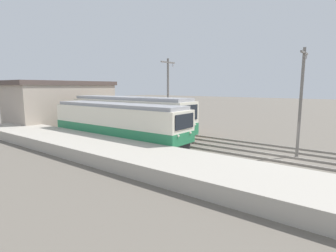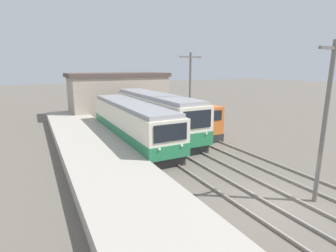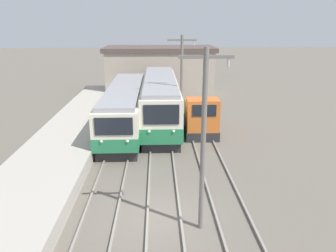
% 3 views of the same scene
% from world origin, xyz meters
% --- Properties ---
extents(ground_plane, '(200.00, 200.00, 0.00)m').
position_xyz_m(ground_plane, '(0.00, 0.00, 0.00)').
color(ground_plane, '#665E54').
extents(platform_left, '(4.50, 54.00, 0.85)m').
position_xyz_m(platform_left, '(-6.25, 0.00, 0.42)').
color(platform_left, '#ADA599').
rests_on(platform_left, ground).
extents(track_left, '(1.54, 60.00, 0.14)m').
position_xyz_m(track_left, '(-2.60, 0.00, 0.07)').
color(track_left, gray).
rests_on(track_left, ground).
extents(track_center, '(1.54, 60.00, 0.14)m').
position_xyz_m(track_center, '(0.20, 0.00, 0.07)').
color(track_center, gray).
rests_on(track_center, ground).
extents(track_right, '(1.54, 60.00, 0.14)m').
position_xyz_m(track_right, '(3.20, 0.00, 0.07)').
color(track_right, gray).
rests_on(track_right, ground).
extents(commuter_train_left, '(2.84, 14.26, 3.39)m').
position_xyz_m(commuter_train_left, '(-2.60, 12.76, 1.59)').
color(commuter_train_left, '#28282B').
rests_on(commuter_train_left, ground).
extents(commuter_train_center, '(2.84, 14.32, 3.85)m').
position_xyz_m(commuter_train_center, '(0.20, 14.12, 1.78)').
color(commuter_train_center, '#28282B').
rests_on(commuter_train_center, ground).
extents(shunting_locomotive, '(2.40, 5.20, 3.00)m').
position_xyz_m(shunting_locomotive, '(3.20, 11.47, 1.21)').
color(shunting_locomotive, '#28282B').
rests_on(shunting_locomotive, ground).
extents(catenary_mast_near, '(2.00, 0.20, 7.37)m').
position_xyz_m(catenary_mast_near, '(1.71, -0.86, 4.01)').
color(catenary_mast_near, slate).
rests_on(catenary_mast_near, ground).
extents(catenary_mast_mid, '(2.00, 0.20, 7.37)m').
position_xyz_m(catenary_mast_mid, '(1.71, 10.42, 4.01)').
color(catenary_mast_mid, slate).
rests_on(catenary_mast_mid, ground).
extents(station_building, '(12.60, 6.30, 5.50)m').
position_xyz_m(station_building, '(0.31, 26.00, 2.77)').
color(station_building, '#AD9E8E').
rests_on(station_building, ground).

